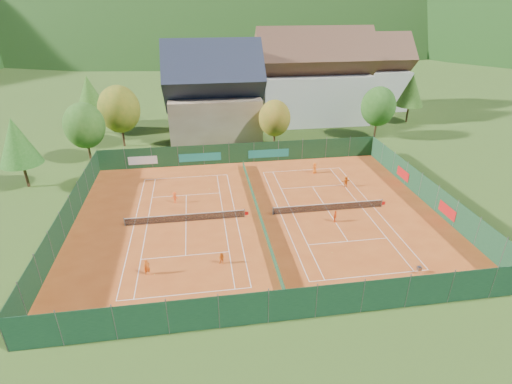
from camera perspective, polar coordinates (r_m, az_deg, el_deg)
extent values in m
plane|color=#2E4B17|center=(44.45, 0.39, -3.47)|extent=(600.00, 600.00, 0.00)
cube|color=#AD4719|center=(44.44, 0.39, -3.44)|extent=(40.00, 32.00, 0.01)
cube|color=white|center=(54.66, -9.91, 2.11)|extent=(10.97, 0.06, 0.00)
cube|color=white|center=(34.29, -10.08, -14.17)|extent=(10.97, 0.06, 0.00)
cube|color=white|center=(44.63, -17.03, -4.57)|extent=(0.06, 23.77, 0.00)
cube|color=white|center=(44.16, -2.84, -3.67)|extent=(0.06, 23.77, 0.00)
cube|color=white|center=(44.42, -15.29, -4.47)|extent=(0.06, 23.77, 0.00)
cube|color=white|center=(44.07, -4.62, -3.80)|extent=(0.06, 23.77, 0.00)
cube|color=white|center=(49.69, -9.93, -0.45)|extent=(8.23, 0.06, 0.00)
cube|color=white|center=(38.65, -10.02, -8.92)|extent=(8.23, 0.06, 0.00)
cube|color=white|center=(44.05, -9.97, -4.15)|extent=(0.06, 12.80, 0.00)
cube|color=white|center=(56.42, 6.55, 3.13)|extent=(10.97, 0.06, 0.00)
cube|color=white|center=(37.03, 15.99, -11.41)|extent=(10.97, 0.06, 0.00)
cube|color=white|center=(44.85, 3.57, -3.18)|extent=(0.06, 23.77, 0.00)
cube|color=white|center=(48.17, 16.45, -2.09)|extent=(0.06, 23.77, 0.00)
cube|color=white|center=(45.13, 5.27, -3.05)|extent=(0.06, 23.77, 0.00)
cube|color=white|center=(47.63, 14.95, -2.23)|extent=(0.06, 23.77, 0.00)
cube|color=white|center=(51.62, 8.07, 0.75)|extent=(8.23, 0.06, 0.00)
cube|color=white|center=(41.10, 12.99, -6.89)|extent=(8.23, 0.06, 0.00)
cube|color=white|center=(46.22, 10.24, -2.64)|extent=(0.06, 12.80, 0.00)
cylinder|color=#59595B|center=(44.54, -18.28, -4.08)|extent=(0.10, 0.10, 1.02)
cylinder|color=#59595B|center=(44.00, -1.67, -3.02)|extent=(0.10, 0.10, 1.02)
cube|color=black|center=(43.83, -10.02, -3.65)|extent=(12.80, 0.02, 0.86)
cube|color=white|center=(43.62, -10.06, -3.16)|extent=(12.80, 0.04, 0.06)
cube|color=red|center=(44.05, -1.35, -3.06)|extent=(0.40, 0.04, 0.40)
cylinder|color=#59595B|center=(44.44, 2.43, -2.72)|extent=(0.10, 0.10, 1.02)
cylinder|color=#59595B|center=(48.33, 17.51, -1.48)|extent=(0.10, 0.10, 1.02)
cube|color=black|center=(46.00, 10.29, -2.15)|extent=(12.80, 0.02, 0.86)
cube|color=white|center=(45.80, 10.33, -1.67)|extent=(12.80, 0.04, 0.06)
cube|color=red|center=(48.46, 17.77, -1.52)|extent=(0.40, 0.04, 0.40)
cube|color=#163C22|center=(44.19, 0.39, -2.88)|extent=(0.03, 28.80, 1.00)
cube|color=#163D1F|center=(58.19, -2.08, 5.60)|extent=(40.00, 0.04, 3.00)
cube|color=teal|center=(57.92, -8.00, 4.94)|extent=(6.00, 0.03, 1.20)
cube|color=teal|center=(58.80, 1.82, 5.52)|extent=(6.00, 0.03, 1.20)
cube|color=silver|center=(58.46, -15.87, 4.37)|extent=(4.00, 0.03, 1.20)
cube|color=#153C24|center=(30.78, 5.24, -15.70)|extent=(40.00, 0.04, 3.00)
cube|color=#14381E|center=(45.46, -25.41, -3.35)|extent=(0.04, 32.00, 3.00)
cube|color=#143920|center=(50.55, 23.40, 0.01)|extent=(0.04, 32.00, 3.00)
cube|color=#B21414|center=(47.70, 25.63, -2.42)|extent=(0.03, 3.00, 1.20)
cube|color=#B21414|center=(55.30, 20.24, 2.45)|extent=(0.03, 3.00, 1.20)
cube|color=tan|center=(70.65, -5.94, 10.94)|extent=(15.00, 12.00, 7.00)
cube|color=#1E2333|center=(69.23, -6.20, 16.13)|extent=(16.20, 12.00, 12.00)
cube|color=silver|center=(79.29, 7.97, 13.27)|extent=(20.00, 11.00, 9.00)
cube|color=brown|center=(78.01, 8.32, 18.45)|extent=(21.60, 11.00, 11.00)
cube|color=silver|center=(91.49, 15.24, 14.03)|extent=(16.00, 10.00, 8.00)
cube|color=brown|center=(90.43, 15.75, 18.04)|extent=(17.28, 10.00, 10.00)
cylinder|color=#4A351A|center=(63.68, -22.69, 5.30)|extent=(0.36, 0.36, 2.80)
ellipsoid|color=#2A5919|center=(62.49, -23.32, 8.71)|extent=(5.72, 5.72, 6.58)
cylinder|color=#462B19|center=(68.33, -18.42, 7.51)|extent=(0.36, 0.36, 3.15)
ellipsoid|color=olive|center=(67.12, -18.97, 11.13)|extent=(6.44, 6.44, 7.40)
cylinder|color=#432E18|center=(77.01, -22.05, 9.11)|extent=(0.36, 0.36, 3.50)
cone|color=#2D5F1B|center=(75.85, -22.69, 12.70)|extent=(5.60, 5.60, 6.50)
cylinder|color=#4E311B|center=(64.75, 2.61, 7.51)|extent=(0.36, 0.36, 2.45)
ellipsoid|color=olive|center=(63.71, 2.67, 10.49)|extent=(5.01, 5.01, 5.76)
cylinder|color=#4D321B|center=(72.03, 16.65, 8.54)|extent=(0.36, 0.36, 2.80)
ellipsoid|color=#235217|center=(70.99, 17.07, 11.60)|extent=(5.72, 5.72, 6.58)
cylinder|color=#4B331A|center=(83.32, 20.80, 10.39)|extent=(0.36, 0.36, 3.15)
cone|color=#2B5518|center=(82.33, 21.30, 13.38)|extent=(5.04, 5.04, 5.85)
cylinder|color=#432917|center=(58.38, -30.02, 2.09)|extent=(0.36, 0.36, 3.15)
cone|color=#25601B|center=(56.96, -31.03, 6.21)|extent=(5.04, 5.04, 5.85)
cylinder|color=#4B341A|center=(86.85, 13.61, 12.06)|extent=(0.36, 0.36, 3.50)
ellipsoid|color=brown|center=(85.82, 13.97, 15.29)|extent=(7.15, 7.15, 8.22)
ellipsoid|color=black|center=(344.56, -6.04, 15.38)|extent=(440.00, 440.00, 242.00)
cylinder|color=slate|center=(38.28, 22.17, -10.40)|extent=(0.02, 0.02, 0.80)
cylinder|color=slate|center=(38.42, 22.56, -10.33)|extent=(0.02, 0.02, 0.80)
cylinder|color=slate|center=(38.48, 21.95, -10.15)|extent=(0.02, 0.02, 0.80)
cylinder|color=slate|center=(38.63, 22.34, -10.08)|extent=(0.02, 0.02, 0.80)
cube|color=slate|center=(38.37, 22.29, -10.06)|extent=(0.34, 0.34, 0.30)
ellipsoid|color=#CCD833|center=(38.35, 22.30, -10.02)|extent=(0.28, 0.28, 0.16)
sphere|color=#CCD833|center=(36.83, -14.31, -11.37)|extent=(0.07, 0.07, 0.07)
sphere|color=#CCD833|center=(39.10, 10.80, -8.50)|extent=(0.07, 0.07, 0.07)
sphere|color=#CCD833|center=(47.12, 3.58, -1.61)|extent=(0.07, 0.07, 0.07)
sphere|color=#CCD833|center=(50.79, -6.67, 0.42)|extent=(0.07, 0.07, 0.07)
imported|color=#D85813|center=(36.58, -15.33, -10.32)|extent=(0.67, 0.55, 1.58)
imported|color=#D45D12|center=(36.80, -4.91, -9.44)|extent=(0.71, 0.62, 1.21)
imported|color=#FF5316|center=(47.84, -11.52, -0.77)|extent=(1.01, 0.71, 1.41)
imported|color=#F65515|center=(43.82, 11.23, -3.43)|extent=(0.75, 0.84, 1.37)
imported|color=orange|center=(55.39, 8.37, 3.42)|extent=(0.90, 0.80, 1.54)
imported|color=orange|center=(52.13, 12.72, 1.46)|extent=(1.39, 0.62, 1.44)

